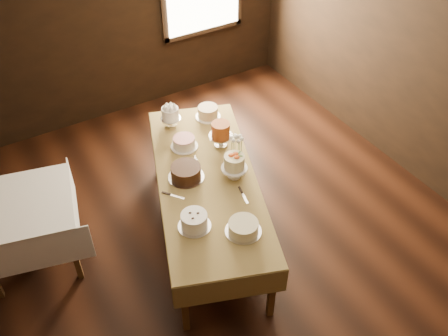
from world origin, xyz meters
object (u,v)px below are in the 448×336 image
Objects in this scene: display_table at (207,182)px; flower_vase at (236,158)px; cake_swirl at (194,221)px; cake_server_c at (196,160)px; cake_lattice at (184,143)px; cake_meringue at (171,117)px; cake_speckled at (208,112)px; cake_server_b at (245,198)px; cake_cream at (243,228)px; cake_chocolate at (186,173)px; cake_flowers at (234,167)px; side_table at (23,211)px; cake_caramel at (221,136)px; cake_server_e at (177,197)px; cake_server_d at (231,154)px.

display_table is 19.28× the size of flower_vase.
cake_server_c is (0.45, 0.80, -0.07)m from cake_swirl.
cake_lattice is (0.03, 0.55, 0.11)m from display_table.
display_table is at bearing -93.43° from cake_lattice.
cake_meringue is 0.45m from cake_speckled.
cake_server_b is at bearing -69.35° from display_table.
cake_server_c is at bearing -94.19° from cake_meringue.
cake_chocolate is at bearing 96.74° from cake_cream.
flower_vase reaches higher than cake_lattice.
cake_flowers is 1.13× the size of cake_server_b.
cake_chocolate reaches higher than flower_vase.
cake_server_b is at bearing -82.28° from cake_lattice.
cake_cream is (-0.32, -0.67, -0.06)m from cake_flowers.
cake_server_b is at bearing -28.26° from side_table.
cake_cream is 2.60× the size of flower_vase.
cake_speckled is at bearing 35.52° from cake_lattice.
cake_flowers is (1.94, -0.68, 0.19)m from side_table.
cake_meringue is 0.67m from cake_caramel.
cake_chocolate is 0.29m from cake_server_c.
side_table is 1.47m from cake_server_e.
cake_speckled is 0.99× the size of cake_lattice.
cake_meringue reaches higher than flower_vase.
cake_swirl reaches higher than cake_speckled.
cake_chocolate reaches higher than display_table.
cake_meringue is at bearing 85.05° from display_table.
display_table is 0.33m from cake_flowers.
cake_caramel reaches higher than flower_vase.
cake_cream is (-0.45, -1.17, -0.07)m from cake_caramel.
flower_vase is (0.55, -0.06, 0.00)m from cake_chocolate.
cake_swirl reaches higher than cake_chocolate.
cake_flowers is (0.16, -1.10, 0.01)m from cake_meringue.
cake_swirl is 1.26× the size of cake_server_e.
side_table is 3.78× the size of cake_caramel.
cake_chocolate reaches higher than cake_speckled.
cake_caramel is 0.62m from cake_chocolate.
cake_caramel is 1.25m from cake_cream.
cake_cream is 1.09m from cake_server_d.
cake_server_d is (0.58, 0.09, -0.06)m from cake_chocolate.
cake_caramel is 0.90m from cake_server_e.
cake_chocolate is at bearing 149.49° from display_table.
cake_meringue is 1.03× the size of cake_server_e.
display_table is at bearing -171.06° from cake_server_c.
cake_flowers is at bearing -136.99° from cake_server_c.
cake_server_c is (0.21, 0.18, -0.06)m from cake_chocolate.
cake_chocolate is 1.55× the size of cake_flowers.
cake_caramel is at bearing -4.97° from side_table.
cake_cream reaches higher than cake_server_c.
cake_lattice is at bearing -160.13° from cake_server_b.
cake_server_c and cake_server_d have the same top height.
cake_swirl is 0.97m from flower_vase.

